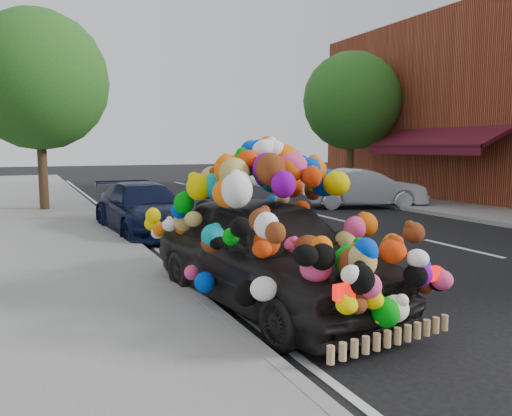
# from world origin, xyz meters

# --- Properties ---
(ground) EXTENTS (100.00, 100.00, 0.00)m
(ground) POSITION_xyz_m (0.00, 0.00, 0.00)
(ground) COLOR black
(ground) RESTS_ON ground
(sidewalk) EXTENTS (4.00, 60.00, 0.12)m
(sidewalk) POSITION_xyz_m (-4.30, 0.00, 0.06)
(sidewalk) COLOR gray
(sidewalk) RESTS_ON ground
(kerb) EXTENTS (0.15, 60.00, 0.13)m
(kerb) POSITION_xyz_m (-2.35, 0.00, 0.07)
(kerb) COLOR gray
(kerb) RESTS_ON ground
(footpath_far) EXTENTS (3.00, 40.00, 0.12)m
(footpath_far) POSITION_xyz_m (8.20, 3.00, 0.06)
(footpath_far) COLOR gray
(footpath_far) RESTS_ON ground
(lane_markings) EXTENTS (6.00, 50.00, 0.01)m
(lane_markings) POSITION_xyz_m (3.60, 0.00, 0.01)
(lane_markings) COLOR silver
(lane_markings) RESTS_ON ground
(tree_near_sidewalk) EXTENTS (4.20, 4.20, 6.13)m
(tree_near_sidewalk) POSITION_xyz_m (-3.80, 9.50, 4.02)
(tree_near_sidewalk) COLOR #332114
(tree_near_sidewalk) RESTS_ON ground
(tree_far_b) EXTENTS (4.00, 4.00, 5.90)m
(tree_far_b) POSITION_xyz_m (8.00, 10.00, 3.89)
(tree_far_b) COLOR #332114
(tree_far_b) RESTS_ON ground
(plush_art_car) EXTENTS (2.54, 4.56, 2.06)m
(plush_art_car) POSITION_xyz_m (-1.53, -1.55, 1.05)
(plush_art_car) COLOR black
(plush_art_car) RESTS_ON ground
(navy_sedan) EXTENTS (1.97, 4.20, 1.18)m
(navy_sedan) POSITION_xyz_m (-1.80, 4.50, 0.59)
(navy_sedan) COLOR black
(navy_sedan) RESTS_ON ground
(silver_hatchback) EXTENTS (4.22, 2.81, 1.32)m
(silver_hatchback) POSITION_xyz_m (6.02, 6.41, 0.66)
(silver_hatchback) COLOR #ACAFB4
(silver_hatchback) RESTS_ON ground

